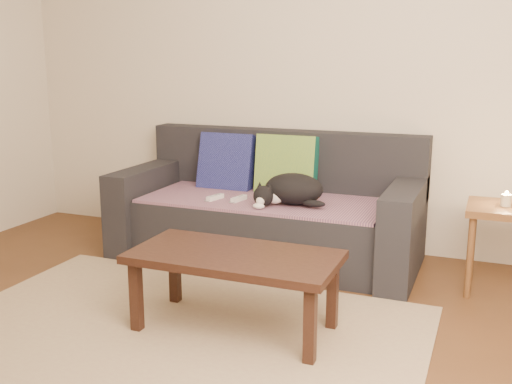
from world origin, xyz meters
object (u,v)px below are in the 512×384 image
side_table (504,221)px  coffee_table (235,263)px  cat (291,190)px  sofa (269,214)px  wii_remote_a (239,199)px  wii_remote_b (215,197)px

side_table → coffee_table: size_ratio=0.51×
cat → side_table: bearing=-2.6°
cat → side_table: size_ratio=0.89×
cat → sofa: bearing=135.9°
side_table → wii_remote_a: bearing=-176.5°
cat → wii_remote_a: (-0.36, -0.04, -0.08)m
cat → wii_remote_a: cat is taller
cat → wii_remote_b: bearing=-178.6°
wii_remote_a → sofa: bearing=-21.0°
wii_remote_b → coffee_table: bearing=-133.8°
coffee_table → sofa: bearing=102.4°
wii_remote_a → cat: bearing=-72.7°
sofa → wii_remote_a: sofa is taller
sofa → wii_remote_b: bearing=-141.7°
wii_remote_a → coffee_table: bearing=-146.5°
side_table → coffee_table: (-1.27, -1.09, -0.07)m
wii_remote_a → side_table: size_ratio=0.28×
wii_remote_a → coffee_table: size_ratio=0.14×
sofa → wii_remote_a: bearing=-122.3°
sofa → coffee_table: bearing=-77.6°
side_table → coffee_table: bearing=-139.5°
sofa → wii_remote_a: (-0.14, -0.22, 0.15)m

